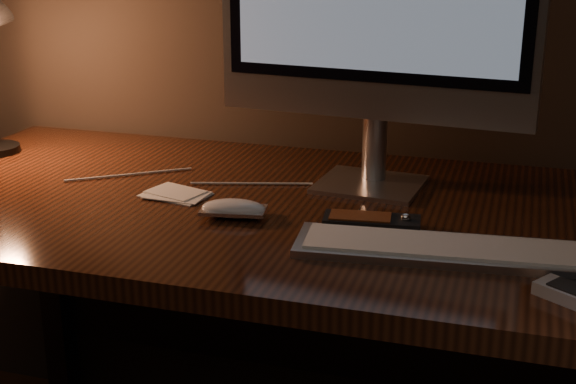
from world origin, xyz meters
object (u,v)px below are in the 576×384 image
(desk, at_px, (308,256))
(media_remote, at_px, (372,222))
(mouse, at_px, (233,211))
(keyboard, at_px, (441,249))

(desk, xyz_separation_m, media_remote, (0.15, -0.15, 0.14))
(desk, relative_size, mouse, 14.27)
(desk, relative_size, keyboard, 3.56)
(mouse, height_order, media_remote, media_remote)
(mouse, xyz_separation_m, media_remote, (0.24, 0.02, 0.00))
(media_remote, bearing_deg, keyboard, -38.40)
(desk, bearing_deg, mouse, -119.10)
(mouse, bearing_deg, media_remote, -6.15)
(keyboard, relative_size, mouse, 4.01)
(media_remote, bearing_deg, mouse, 176.54)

